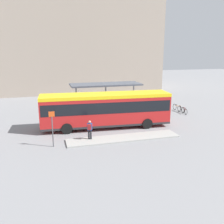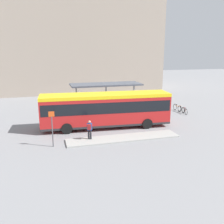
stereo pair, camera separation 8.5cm
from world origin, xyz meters
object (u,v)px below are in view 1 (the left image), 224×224
Objects in this scene: bicycle_orange at (177,108)px; bicycle_red at (184,111)px; pedestrian_waiting at (90,129)px; city_bus at (106,108)px; bicycle_black at (181,109)px; platform_sign at (52,127)px.

bicycle_red is at bearing 0.41° from bicycle_orange.
pedestrian_waiting is 13.58m from bicycle_red.
city_bus reaches higher than bicycle_black.
pedestrian_waiting reaches higher than bicycle_black.
pedestrian_waiting is 0.90× the size of bicycle_orange.
city_bus is 4.37× the size of platform_sign.
pedestrian_waiting is at bearing -120.91° from city_bus.
bicycle_orange is 0.63× the size of platform_sign.
city_bus is 10.55m from bicycle_red.
platform_sign is (-5.12, -3.73, -0.35)m from city_bus.
pedestrian_waiting is 13.91m from bicycle_black.
pedestrian_waiting is at bearing 124.40° from bicycle_red.
bicycle_red is at bearing 1.87° from bicycle_black.
pedestrian_waiting is at bearing 11.05° from platform_sign.
city_bus is at bearing -71.19° from bicycle_orange.
city_bus is at bearing 36.09° from platform_sign.
platform_sign is at bearing 118.79° from pedestrian_waiting.
city_bus is 6.35m from platform_sign.
platform_sign reaches higher than bicycle_orange.
city_bus reaches higher than platform_sign.
platform_sign is at bearing -140.38° from city_bus.
bicycle_black is (12.25, 6.57, -0.67)m from pedestrian_waiting.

